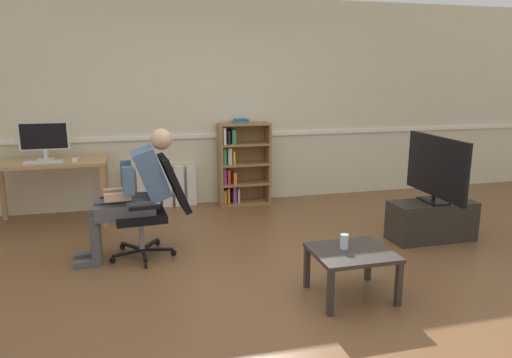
% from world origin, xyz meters
% --- Properties ---
extents(ground_plane, '(18.00, 18.00, 0.00)m').
position_xyz_m(ground_plane, '(0.00, 0.00, 0.00)').
color(ground_plane, brown).
extents(back_wall, '(12.00, 0.13, 2.70)m').
position_xyz_m(back_wall, '(0.00, 2.65, 1.35)').
color(back_wall, beige).
rests_on(back_wall, ground_plane).
extents(computer_desk, '(1.28, 0.68, 0.76)m').
position_xyz_m(computer_desk, '(-1.98, 2.15, 0.65)').
color(computer_desk, tan).
rests_on(computer_desk, ground_plane).
extents(imac_monitor, '(0.55, 0.14, 0.44)m').
position_xyz_m(imac_monitor, '(-2.02, 2.23, 1.01)').
color(imac_monitor, silver).
rests_on(imac_monitor, computer_desk).
extents(keyboard, '(0.41, 0.12, 0.02)m').
position_xyz_m(keyboard, '(-2.01, 2.01, 0.77)').
color(keyboard, silver).
rests_on(keyboard, computer_desk).
extents(computer_mouse, '(0.06, 0.10, 0.03)m').
position_xyz_m(computer_mouse, '(-1.68, 2.03, 0.77)').
color(computer_mouse, white).
rests_on(computer_mouse, computer_desk).
extents(bookshelf, '(0.69, 0.29, 1.15)m').
position_xyz_m(bookshelf, '(0.34, 2.44, 0.55)').
color(bookshelf, olive).
rests_on(bookshelf, ground_plane).
extents(radiator, '(0.93, 0.08, 0.54)m').
position_xyz_m(radiator, '(-0.71, 2.54, 0.27)').
color(radiator, white).
rests_on(radiator, ground_plane).
extents(office_chair, '(0.79, 0.62, 0.98)m').
position_xyz_m(office_chair, '(-0.85, 0.85, 0.53)').
color(office_chair, black).
rests_on(office_chair, ground_plane).
extents(person_seated, '(0.96, 0.41, 1.23)m').
position_xyz_m(person_seated, '(-1.03, 0.83, 0.66)').
color(person_seated, '#4C4C51').
rests_on(person_seated, ground_plane).
extents(tv_stand, '(0.90, 0.37, 0.42)m').
position_xyz_m(tv_stand, '(2.00, 0.54, 0.21)').
color(tv_stand, '#2D2823').
rests_on(tv_stand, ground_plane).
extents(tv_screen, '(0.21, 1.01, 0.69)m').
position_xyz_m(tv_screen, '(2.00, 0.54, 0.78)').
color(tv_screen, black).
rests_on(tv_screen, tv_stand).
extents(coffee_table, '(0.62, 0.54, 0.38)m').
position_xyz_m(coffee_table, '(0.59, -0.44, 0.33)').
color(coffee_table, '#332D28').
rests_on(coffee_table, ground_plane).
extents(drinking_glass, '(0.07, 0.07, 0.12)m').
position_xyz_m(drinking_glass, '(0.55, -0.39, 0.44)').
color(drinking_glass, silver).
rests_on(drinking_glass, coffee_table).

